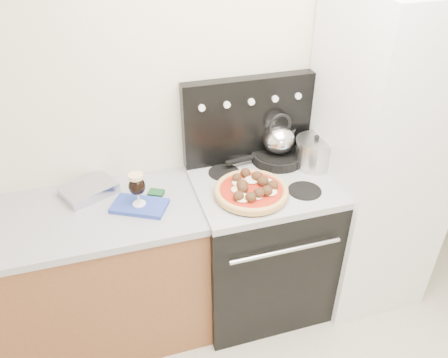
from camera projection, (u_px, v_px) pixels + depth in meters
name	position (u px, v px, depth m)	size (l,w,h in m)	color
room_shell	(338.00, 241.00, 1.50)	(3.52, 3.01, 2.52)	beige
base_cabinet	(72.00, 284.00, 2.43)	(1.45, 0.60, 0.86)	brown
countertop	(55.00, 221.00, 2.18)	(1.48, 0.63, 0.04)	#9E9EA6
stove_body	(259.00, 247.00, 2.67)	(0.76, 0.65, 0.88)	black
cooktop	(263.00, 185.00, 2.42)	(0.76, 0.65, 0.04)	#ADADB2
backguard	(248.00, 120.00, 2.49)	(0.76, 0.08, 0.50)	black
fridge	(377.00, 160.00, 2.54)	(0.64, 0.68, 1.90)	silver
foil_sheet	(89.00, 190.00, 2.33)	(0.27, 0.20, 0.05)	silver
oven_mitt	(140.00, 206.00, 2.24)	(0.28, 0.16, 0.02)	#283EA7
beer_glass	(137.00, 189.00, 2.18)	(0.08, 0.08, 0.18)	black
pizza_pan	(251.00, 195.00, 2.30)	(0.37, 0.37, 0.01)	black
pizza	(251.00, 190.00, 2.28)	(0.39, 0.39, 0.06)	tan
skillet	(277.00, 156.00, 2.59)	(0.31, 0.31, 0.05)	black
tea_kettle	(279.00, 137.00, 2.51)	(0.19, 0.19, 0.21)	white
stock_pot	(315.00, 153.00, 2.51)	(0.22, 0.22, 0.16)	#B7B7B7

